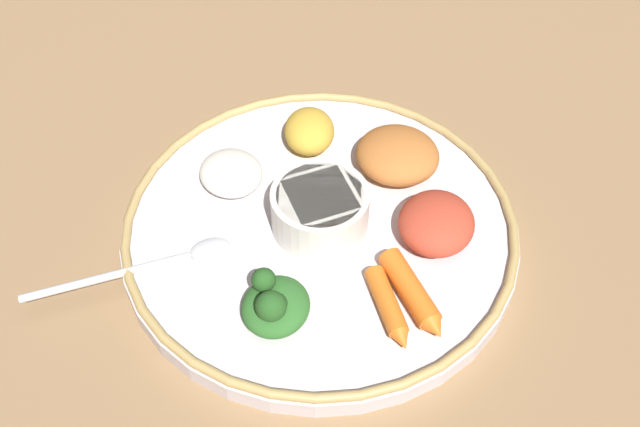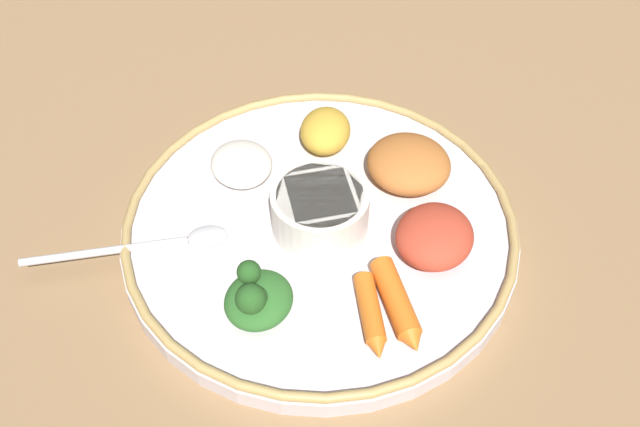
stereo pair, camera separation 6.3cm
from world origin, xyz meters
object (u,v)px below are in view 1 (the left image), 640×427
Objects in this scene: carrot_outer at (413,294)px; spoon at (162,262)px; center_bowl at (320,208)px; greens_pile at (274,305)px; carrot_near_spoon at (389,308)px.

spoon is at bearing -98.75° from carrot_outer.
center_bowl is 0.10m from greens_pile.
center_bowl is 0.50× the size of spoon.
greens_pile is 0.94× the size of carrot_near_spoon.
greens_pile is 0.11m from carrot_outer.
center_bowl is 1.09× the size of carrot_near_spoon.
greens_pile is at bearing 62.98° from spoon.
center_bowl is at bearing -136.11° from carrot_outer.
center_bowl is at bearing 160.94° from greens_pile.
carrot_near_spoon is 0.90× the size of carrot_outer.
carrot_outer is at bearing 122.16° from carrot_near_spoon.
spoon is 1.98× the size of carrot_outer.
carrot_outer is (0.03, 0.20, 0.01)m from spoon.
carrot_near_spoon is (0.09, 0.06, -0.01)m from center_bowl.
greens_pile is (0.05, 0.10, 0.01)m from spoon.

